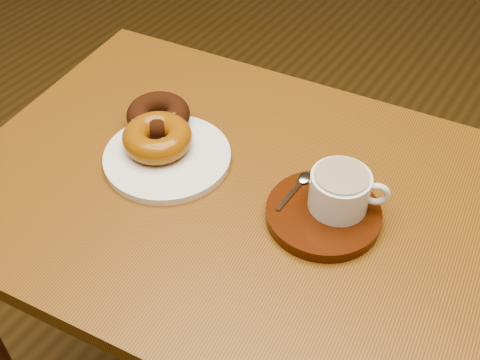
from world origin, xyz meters
The scene contains 7 objects.
cafe_table centered at (-0.14, 0.19, 0.65)m, with size 0.90×0.71×0.78m.
donut_plate centered at (-0.25, 0.18, 0.78)m, with size 0.20×0.20×0.01m, color white.
donut_cinnamon centered at (-0.31, 0.23, 0.81)m, with size 0.11×0.11×0.04m, color black.
donut_caramel centered at (-0.27, 0.19, 0.81)m, with size 0.13×0.13×0.04m.
saucer centered at (0.02, 0.21, 0.79)m, with size 0.17×0.17×0.02m, color #3B1708.
coffee_cup centered at (0.03, 0.23, 0.83)m, with size 0.11×0.09×0.06m.
teaspoon centered at (-0.04, 0.24, 0.80)m, with size 0.02×0.09×0.01m.
Camera 1 is at (0.24, -0.35, 1.44)m, focal length 45.00 mm.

